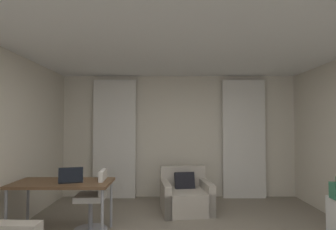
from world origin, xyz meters
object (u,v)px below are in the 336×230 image
(armchair, at_px, (185,196))
(laptop, at_px, (71,179))
(desk_chair, at_px, (93,204))
(desk, at_px, (63,186))

(armchair, height_order, laptop, laptop)
(armchair, xyz_separation_m, laptop, (-1.67, -1.04, 0.52))
(laptop, bearing_deg, desk_chair, 26.02)
(desk_chair, distance_m, laptop, 0.50)
(desk_chair, bearing_deg, desk, -167.75)
(desk, relative_size, laptop, 3.61)
(desk, bearing_deg, laptop, -18.71)
(desk_chair, bearing_deg, armchair, 33.15)
(armchair, distance_m, desk_chair, 1.67)
(armchair, xyz_separation_m, desk_chair, (-1.39, -0.91, 0.13))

